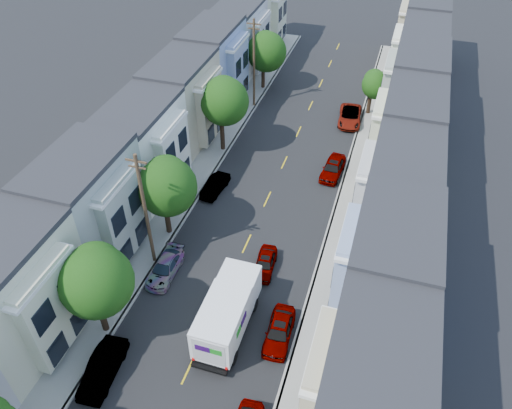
{
  "coord_description": "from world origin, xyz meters",
  "views": [
    {
      "loc": [
        9.39,
        -21.52,
        28.7
      ],
      "look_at": [
        0.02,
        8.49,
        2.2
      ],
      "focal_mm": 35.0,
      "sensor_mm": 36.0,
      "label": 1
    }
  ],
  "objects_px": {
    "parked_right_b": "(279,331)",
    "fedex_truck": "(227,312)",
    "tree_d": "(224,102)",
    "tree_e": "(266,52)",
    "tree_b": "(95,282)",
    "utility_pole_far": "(254,64)",
    "parked_left_b": "(103,369)",
    "lead_sedan": "(265,263)",
    "utility_pole_near": "(146,212)",
    "parked_right_c": "(333,168)",
    "parked_left_c": "(165,268)",
    "parked_right_d": "(350,117)",
    "parked_left_d": "(215,186)",
    "tree_far_r": "(375,85)",
    "tree_c": "(166,187)"
  },
  "relations": [
    {
      "from": "parked_right_b",
      "to": "parked_left_d",
      "type": "bearing_deg",
      "value": 122.88
    },
    {
      "from": "tree_c",
      "to": "fedex_truck",
      "type": "distance_m",
      "value": 11.27
    },
    {
      "from": "parked_left_d",
      "to": "tree_b",
      "type": "bearing_deg",
      "value": -88.88
    },
    {
      "from": "parked_left_d",
      "to": "parked_left_b",
      "type": "bearing_deg",
      "value": -84.03
    },
    {
      "from": "parked_right_d",
      "to": "parked_right_b",
      "type": "bearing_deg",
      "value": -95.43
    },
    {
      "from": "utility_pole_near",
      "to": "tree_c",
      "type": "bearing_deg",
      "value": 90.03
    },
    {
      "from": "tree_far_r",
      "to": "parked_right_d",
      "type": "bearing_deg",
      "value": -128.66
    },
    {
      "from": "tree_far_r",
      "to": "parked_right_b",
      "type": "xyz_separation_m",
      "value": [
        -2.0,
        -32.08,
        -2.87
      ]
    },
    {
      "from": "parked_left_c",
      "to": "tree_b",
      "type": "bearing_deg",
      "value": -104.32
    },
    {
      "from": "tree_e",
      "to": "lead_sedan",
      "type": "bearing_deg",
      "value": -73.56
    },
    {
      "from": "fedex_truck",
      "to": "parked_right_b",
      "type": "height_order",
      "value": "fedex_truck"
    },
    {
      "from": "tree_e",
      "to": "utility_pole_far",
      "type": "bearing_deg",
      "value": -89.98
    },
    {
      "from": "utility_pole_far",
      "to": "parked_left_c",
      "type": "height_order",
      "value": "utility_pole_far"
    },
    {
      "from": "lead_sedan",
      "to": "parked_left_d",
      "type": "bearing_deg",
      "value": 127.48
    },
    {
      "from": "tree_far_r",
      "to": "parked_left_b",
      "type": "height_order",
      "value": "tree_far_r"
    },
    {
      "from": "lead_sedan",
      "to": "parked_right_b",
      "type": "height_order",
      "value": "parked_right_b"
    },
    {
      "from": "parked_right_b",
      "to": "fedex_truck",
      "type": "bearing_deg",
      "value": -177.35
    },
    {
      "from": "tree_b",
      "to": "tree_c",
      "type": "bearing_deg",
      "value": 90.0
    },
    {
      "from": "utility_pole_near",
      "to": "utility_pole_far",
      "type": "xyz_separation_m",
      "value": [
        0.0,
        26.0,
        0.0
      ]
    },
    {
      "from": "fedex_truck",
      "to": "parked_left_d",
      "type": "relative_size",
      "value": 1.83
    },
    {
      "from": "tree_b",
      "to": "parked_left_d",
      "type": "distance_m",
      "value": 17.16
    },
    {
      "from": "lead_sedan",
      "to": "parked_left_c",
      "type": "bearing_deg",
      "value": -163.59
    },
    {
      "from": "tree_c",
      "to": "fedex_truck",
      "type": "xyz_separation_m",
      "value": [
        7.7,
        -7.65,
        -3.03
      ]
    },
    {
      "from": "tree_c",
      "to": "parked_right_c",
      "type": "bearing_deg",
      "value": 47.19
    },
    {
      "from": "fedex_truck",
      "to": "parked_left_b",
      "type": "bearing_deg",
      "value": -138.11
    },
    {
      "from": "utility_pole_near",
      "to": "parked_left_d",
      "type": "distance_m",
      "value": 10.77
    },
    {
      "from": "tree_b",
      "to": "lead_sedan",
      "type": "xyz_separation_m",
      "value": [
        8.51,
        8.63,
        -4.43
      ]
    },
    {
      "from": "tree_far_r",
      "to": "utility_pole_near",
      "type": "height_order",
      "value": "utility_pole_near"
    },
    {
      "from": "fedex_truck",
      "to": "parked_left_c",
      "type": "bearing_deg",
      "value": 151.9
    },
    {
      "from": "utility_pole_far",
      "to": "tree_e",
      "type": "bearing_deg",
      "value": 90.02
    },
    {
      "from": "lead_sedan",
      "to": "parked_left_d",
      "type": "height_order",
      "value": "parked_left_d"
    },
    {
      "from": "tree_d",
      "to": "parked_right_c",
      "type": "distance_m",
      "value": 12.22
    },
    {
      "from": "tree_d",
      "to": "tree_e",
      "type": "xyz_separation_m",
      "value": [
        0.0,
        14.27,
        -0.87
      ]
    },
    {
      "from": "tree_far_r",
      "to": "parked_right_b",
      "type": "height_order",
      "value": "tree_far_r"
    },
    {
      "from": "parked_left_c",
      "to": "parked_left_d",
      "type": "xyz_separation_m",
      "value": [
        0.0,
        10.61,
        -0.0
      ]
    },
    {
      "from": "parked_left_c",
      "to": "parked_right_d",
      "type": "xyz_separation_m",
      "value": [
        9.8,
        26.58,
        0.08
      ]
    },
    {
      "from": "utility_pole_far",
      "to": "tree_far_r",
      "type": "bearing_deg",
      "value": 9.22
    },
    {
      "from": "utility_pole_far",
      "to": "tree_c",
      "type": "bearing_deg",
      "value": -90.0
    },
    {
      "from": "parked_left_b",
      "to": "utility_pole_far",
      "type": "bearing_deg",
      "value": 87.3
    },
    {
      "from": "tree_b",
      "to": "utility_pole_far",
      "type": "bearing_deg",
      "value": 90.0
    },
    {
      "from": "parked_right_c",
      "to": "parked_left_c",
      "type": "bearing_deg",
      "value": -116.17
    },
    {
      "from": "tree_d",
      "to": "tree_far_r",
      "type": "height_order",
      "value": "tree_d"
    },
    {
      "from": "fedex_truck",
      "to": "parked_left_d",
      "type": "xyz_separation_m",
      "value": [
        -6.29,
        13.96,
        -1.24
      ]
    },
    {
      "from": "parked_left_b",
      "to": "fedex_truck",
      "type": "bearing_deg",
      "value": 37.05
    },
    {
      "from": "tree_b",
      "to": "lead_sedan",
      "type": "bearing_deg",
      "value": 45.42
    },
    {
      "from": "tree_c",
      "to": "utility_pole_far",
      "type": "distance_m",
      "value": 22.63
    },
    {
      "from": "tree_d",
      "to": "tree_far_r",
      "type": "bearing_deg",
      "value": 41.78
    },
    {
      "from": "tree_e",
      "to": "parked_right_c",
      "type": "bearing_deg",
      "value": -53.53
    },
    {
      "from": "tree_d",
      "to": "parked_left_c",
      "type": "distance_m",
      "value": 18.02
    },
    {
      "from": "utility_pole_near",
      "to": "parked_right_c",
      "type": "height_order",
      "value": "utility_pole_near"
    }
  ]
}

